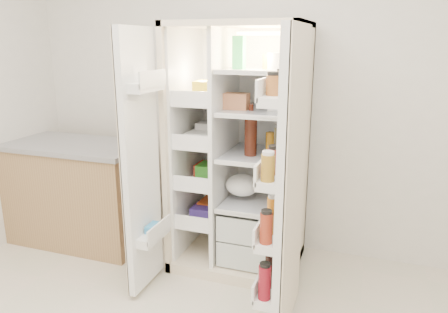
% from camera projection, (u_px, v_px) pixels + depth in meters
% --- Properties ---
extents(wall_back, '(4.00, 0.02, 2.70)m').
position_uv_depth(wall_back, '(260.00, 83.00, 3.33)').
color(wall_back, silver).
rests_on(wall_back, floor).
extents(refrigerator, '(0.92, 0.70, 1.80)m').
position_uv_depth(refrigerator, '(243.00, 169.00, 3.18)').
color(refrigerator, beige).
rests_on(refrigerator, floor).
extents(freezer_door, '(0.15, 0.40, 1.72)m').
position_uv_depth(freezer_door, '(141.00, 165.00, 2.76)').
color(freezer_door, white).
rests_on(freezer_door, floor).
extents(fridge_door, '(0.17, 0.58, 1.72)m').
position_uv_depth(fridge_door, '(287.00, 189.00, 2.37)').
color(fridge_door, white).
rests_on(fridge_door, floor).
extents(kitchen_counter, '(1.19, 0.63, 0.86)m').
position_uv_depth(kitchen_counter, '(79.00, 192.00, 3.60)').
color(kitchen_counter, '#98784C').
rests_on(kitchen_counter, floor).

